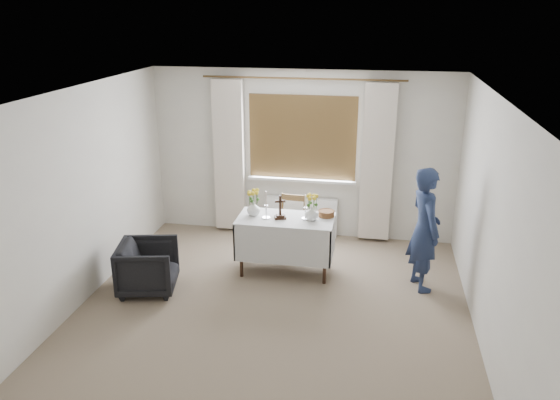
% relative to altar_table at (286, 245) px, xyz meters
% --- Properties ---
extents(ground, '(5.00, 5.00, 0.00)m').
position_rel_altar_table_xyz_m(ground, '(0.02, -1.15, -0.38)').
color(ground, gray).
rests_on(ground, ground).
extents(altar_table, '(1.24, 0.64, 0.76)m').
position_rel_altar_table_xyz_m(altar_table, '(0.00, 0.00, 0.00)').
color(altar_table, silver).
rests_on(altar_table, ground).
extents(wooden_chair, '(0.40, 0.40, 0.81)m').
position_rel_altar_table_xyz_m(wooden_chair, '(-0.04, 0.65, 0.03)').
color(wooden_chair, brown).
rests_on(wooden_chair, ground).
extents(armchair, '(0.82, 0.80, 0.63)m').
position_rel_altar_table_xyz_m(armchair, '(-1.58, -0.80, -0.07)').
color(armchair, black).
rests_on(armchair, ground).
extents(person, '(0.54, 0.66, 1.56)m').
position_rel_altar_table_xyz_m(person, '(1.73, -0.10, 0.40)').
color(person, navy).
rests_on(person, ground).
extents(radiator, '(1.10, 0.10, 0.60)m').
position_rel_altar_table_xyz_m(radiator, '(0.02, 1.27, -0.08)').
color(radiator, white).
rests_on(radiator, ground).
extents(wooden_cross, '(0.17, 0.15, 0.31)m').
position_rel_altar_table_xyz_m(wooden_cross, '(-0.07, -0.03, 0.54)').
color(wooden_cross, black).
rests_on(wooden_cross, altar_table).
extents(candlestick_left, '(0.12, 0.12, 0.36)m').
position_rel_altar_table_xyz_m(candlestick_left, '(-0.25, -0.04, 0.56)').
color(candlestick_left, silver).
rests_on(candlestick_left, altar_table).
extents(candlestick_right, '(0.10, 0.10, 0.32)m').
position_rel_altar_table_xyz_m(candlestick_right, '(0.25, 0.02, 0.54)').
color(candlestick_right, silver).
rests_on(candlestick_right, altar_table).
extents(flower_vase_left, '(0.23, 0.23, 0.18)m').
position_rel_altar_table_xyz_m(flower_vase_left, '(-0.43, 0.03, 0.47)').
color(flower_vase_left, white).
rests_on(flower_vase_left, altar_table).
extents(flower_vase_right, '(0.20, 0.20, 0.18)m').
position_rel_altar_table_xyz_m(flower_vase_right, '(0.33, -0.00, 0.47)').
color(flower_vase_right, white).
rests_on(flower_vase_right, altar_table).
extents(wicker_basket, '(0.21, 0.21, 0.08)m').
position_rel_altar_table_xyz_m(wicker_basket, '(0.51, 0.16, 0.42)').
color(wicker_basket, brown).
rests_on(wicker_basket, altar_table).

